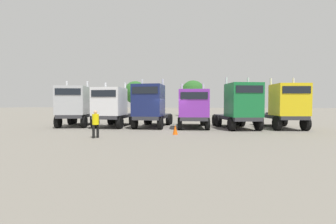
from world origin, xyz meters
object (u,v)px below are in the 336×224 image
semi_truck_white (112,107)px  semi_truck_purple (193,108)px  semi_truck_navy (151,106)px  traffic_cone_near (175,130)px  semi_truck_green (240,106)px  semi_truck_yellow (285,106)px  visitor_in_hivis (96,122)px  semi_truck_silver (75,106)px

semi_truck_white → semi_truck_purple: 7.18m
semi_truck_navy → traffic_cone_near: bearing=34.4°
semi_truck_green → semi_truck_purple: bearing=-106.4°
semi_truck_white → semi_truck_navy: semi_truck_navy is taller
semi_truck_navy → semi_truck_yellow: 11.26m
semi_truck_purple → traffic_cone_near: size_ratio=9.15×
semi_truck_white → visitor_in_hivis: 6.57m
semi_truck_navy → semi_truck_purple: size_ratio=1.03×
semi_truck_navy → semi_truck_green: semi_truck_green is taller
semi_truck_yellow → traffic_cone_near: bearing=-68.2°
semi_truck_purple → visitor_in_hivis: size_ratio=3.62×
semi_truck_silver → semi_truck_navy: size_ratio=0.96×
semi_truck_purple → semi_truck_yellow: size_ratio=0.97×
semi_truck_purple → semi_truck_green: bearing=81.8°
semi_truck_white → semi_truck_green: 11.05m
visitor_in_hivis → semi_truck_green: bearing=-110.9°
semi_truck_silver → visitor_in_hivis: semi_truck_silver is taller
traffic_cone_near → semi_truck_white: bearing=147.2°
semi_truck_silver → semi_truck_yellow: size_ratio=0.96×
semi_truck_white → semi_truck_green: semi_truck_green is taller
semi_truck_purple → semi_truck_white: bearing=-94.1°
semi_truck_silver → traffic_cone_near: size_ratio=9.09×
semi_truck_white → semi_truck_yellow: 14.76m
semi_truck_navy → semi_truck_white: bearing=-87.7°
semi_truck_purple → semi_truck_silver: bearing=-94.2°
semi_truck_silver → visitor_in_hivis: (5.07, -6.28, -0.95)m
semi_truck_silver → semi_truck_white: size_ratio=1.02×
semi_truck_purple → visitor_in_hivis: (-5.67, -6.50, -0.75)m
semi_truck_yellow → traffic_cone_near: size_ratio=9.44×
semi_truck_green → visitor_in_hivis: size_ratio=3.59×
semi_truck_navy → visitor_in_hivis: semi_truck_navy is taller
semi_truck_yellow → visitor_in_hivis: bearing=-68.9°
visitor_in_hivis → semi_truck_navy: bearing=-71.6°
semi_truck_yellow → traffic_cone_near: 9.93m
semi_truck_white → traffic_cone_near: (6.16, -3.97, -1.51)m
semi_truck_white → semi_truck_navy: (3.50, 0.08, 0.08)m
semi_truck_silver → traffic_cone_near: (9.73, -3.91, -1.59)m
semi_truck_green → semi_truck_yellow: size_ratio=0.96×
semi_truck_silver → traffic_cone_near: semi_truck_silver is taller
visitor_in_hivis → semi_truck_silver: bearing=-15.5°
semi_truck_purple → semi_truck_yellow: semi_truck_yellow is taller
semi_truck_silver → semi_truck_green: (14.62, 0.04, 0.00)m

